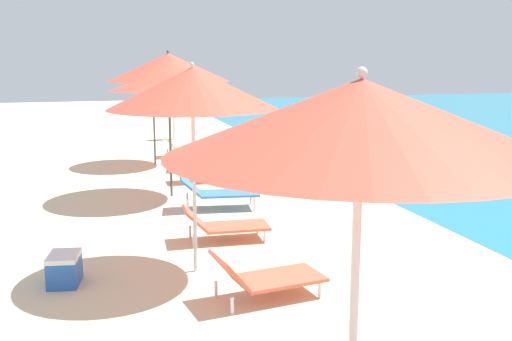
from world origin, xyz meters
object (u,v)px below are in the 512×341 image
object	(u,v)px
cooler_box	(64,269)
umbrella_third	(192,88)
lounger_third_inland	(265,276)
umbrella_second	(360,118)
lounger_fourth_inland	(218,191)
person_walking_near	(174,108)
lounger_fourth_shoreside	(206,169)
lounger_farthest_inland	(204,161)
umbrella_fourth	(168,68)
beach_ball	(227,139)
umbrella_farthest	(153,83)
lounger_third_shoreside	(224,224)
lounger_farthest_shoreside	(186,147)

from	to	relation	value
cooler_box	umbrella_third	bearing A→B (deg)	0.04
lounger_third_inland	umbrella_second	bearing A→B (deg)	-106.92
lounger_fourth_inland	person_walking_near	world-z (taller)	person_walking_near
lounger_fourth_shoreside	lounger_farthest_inland	size ratio (longest dim) A/B	0.86
cooler_box	lounger_farthest_inland	bearing A→B (deg)	65.88
umbrella_fourth	beach_ball	xyz separation A→B (m)	(2.73, 6.73, -2.42)
umbrella_fourth	lounger_fourth_shoreside	bearing A→B (deg)	51.59
umbrella_third	person_walking_near	world-z (taller)	umbrella_third
beach_ball	cooler_box	bearing A→B (deg)	-112.78
lounger_third_inland	cooler_box	size ratio (longest dim) A/B	2.43
umbrella_third	umbrella_fourth	xyz separation A→B (m)	(0.30, 4.41, 0.17)
umbrella_third	umbrella_farthest	size ratio (longest dim) A/B	1.14
person_walking_near	umbrella_fourth	bearing A→B (deg)	-77.32
lounger_fourth_inland	cooler_box	world-z (taller)	lounger_fourth_inland
umbrella_second	lounger_fourth_shoreside	distance (m)	10.48
umbrella_third	umbrella_farthest	distance (m)	8.18
lounger_third_shoreside	person_walking_near	size ratio (longest dim) A/B	0.77
umbrella_fourth	beach_ball	world-z (taller)	umbrella_fourth
lounger_fourth_shoreside	lounger_farthest_shoreside	size ratio (longest dim) A/B	1.02
beach_ball	person_walking_near	bearing A→B (deg)	131.89
lounger_farthest_inland	beach_ball	xyz separation A→B (m)	(1.57, 4.19, -0.09)
lounger_fourth_shoreside	lounger_fourth_inland	bearing A→B (deg)	-94.83
umbrella_fourth	umbrella_farthest	size ratio (longest dim) A/B	1.22
lounger_fourth_shoreside	umbrella_third	bearing A→B (deg)	-101.21
person_walking_near	lounger_farthest_shoreside	bearing A→B (deg)	-71.91
umbrella_farthest	lounger_farthest_shoreside	size ratio (longest dim) A/B	1.91
lounger_fourth_shoreside	cooler_box	bearing A→B (deg)	-116.02
lounger_third_shoreside	person_walking_near	distance (m)	11.61
lounger_farthest_inland	lounger_third_shoreside	bearing A→B (deg)	-88.00
lounger_third_inland	umbrella_fourth	xyz separation A→B (m)	(-0.32, 5.53, 2.30)
lounger_farthest_shoreside	person_walking_near	size ratio (longest dim) A/B	0.72
lounger_fourth_shoreside	cooler_box	distance (m)	6.31
lounger_third_inland	lounger_farthest_inland	distance (m)	8.11
beach_ball	umbrella_second	bearing A→B (deg)	-100.58
umbrella_third	lounger_third_inland	bearing A→B (deg)	-61.03
umbrella_farthest	person_walking_near	size ratio (longest dim) A/B	1.38
person_walking_near	umbrella_farthest	bearing A→B (deg)	-83.10
beach_ball	lounger_third_inland	bearing A→B (deg)	-101.12
lounger_third_shoreside	umbrella_fourth	bearing A→B (deg)	99.82
lounger_third_inland	lounger_fourth_shoreside	xyz separation A→B (m)	(0.62, 6.72, 0.01)
lounger_farthest_shoreside	umbrella_fourth	bearing A→B (deg)	-102.94
umbrella_fourth	person_walking_near	world-z (taller)	umbrella_fourth
lounger_fourth_shoreside	cooler_box	xyz separation A→B (m)	(-2.89, -5.60, -0.09)
lounger_farthest_inland	cooler_box	bearing A→B (deg)	-104.19
lounger_third_inland	lounger_farthest_shoreside	world-z (taller)	lounger_third_inland
lounger_third_inland	lounger_farthest_inland	size ratio (longest dim) A/B	0.93
umbrella_third	lounger_farthest_inland	distance (m)	7.42
umbrella_second	lounger_third_shoreside	bearing A→B (deg)	84.40
umbrella_fourth	cooler_box	size ratio (longest dim) A/B	5.17
lounger_third_inland	umbrella_fourth	bearing A→B (deg)	85.01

